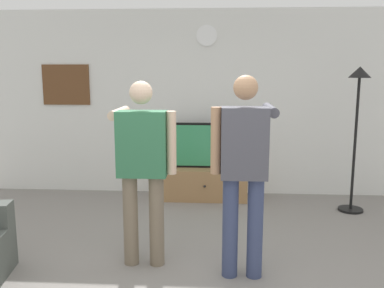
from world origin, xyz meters
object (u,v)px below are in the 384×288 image
object	(u,v)px
framed_picture	(66,85)
person_standing_nearer_lamp	(143,162)
person_standing_nearer_couch	(244,165)
tv_stand	(205,183)
floor_lamp	(357,109)
wall_clock	(207,36)
television	(205,145)

from	to	relation	value
framed_picture	person_standing_nearer_lamp	distance (m)	2.94
person_standing_nearer_lamp	person_standing_nearer_couch	size ratio (longest dim) A/B	0.97
tv_stand	framed_picture	bearing A→B (deg)	171.94
framed_picture	floor_lamp	xyz separation A→B (m)	(4.03, -0.71, -0.27)
person_standing_nearer_couch	wall_clock	bearing A→B (deg)	98.94
framed_picture	floor_lamp	distance (m)	4.10
tv_stand	television	world-z (taller)	television
wall_clock	television	bearing A→B (deg)	-90.00
television	floor_lamp	xyz separation A→B (m)	(1.94, -0.46, 0.57)
framed_picture	wall_clock	bearing A→B (deg)	-0.14
tv_stand	wall_clock	bearing A→B (deg)	90.00
wall_clock	person_standing_nearer_couch	xyz separation A→B (m)	(0.41, -2.58, -1.30)
tv_stand	floor_lamp	world-z (taller)	floor_lamp
floor_lamp	person_standing_nearer_lamp	distance (m)	3.01
person_standing_nearer_couch	framed_picture	bearing A→B (deg)	133.90
television	framed_picture	size ratio (longest dim) A/B	1.51
floor_lamp	television	bearing A→B (deg)	166.54
television	wall_clock	bearing A→B (deg)	90.00
wall_clock	person_standing_nearer_lamp	xyz separation A→B (m)	(-0.52, -2.40, -1.32)
floor_lamp	person_standing_nearer_couch	size ratio (longest dim) A/B	1.04
framed_picture	tv_stand	bearing A→B (deg)	-8.06
person_standing_nearer_lamp	person_standing_nearer_couch	distance (m)	0.94
person_standing_nearer_lamp	wall_clock	bearing A→B (deg)	77.83
wall_clock	floor_lamp	xyz separation A→B (m)	(1.94, -0.71, -0.97)
television	person_standing_nearer_lamp	xyz separation A→B (m)	(-0.52, -2.15, 0.23)
wall_clock	framed_picture	bearing A→B (deg)	179.86
television	wall_clock	xyz separation A→B (m)	(-0.00, 0.24, 1.55)
person_standing_nearer_couch	floor_lamp	bearing A→B (deg)	50.65
tv_stand	framed_picture	distance (m)	2.53
person_standing_nearer_lamp	television	bearing A→B (deg)	76.50
television	framed_picture	world-z (taller)	framed_picture
tv_stand	person_standing_nearer_couch	xyz separation A→B (m)	(0.41, -2.29, 0.80)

